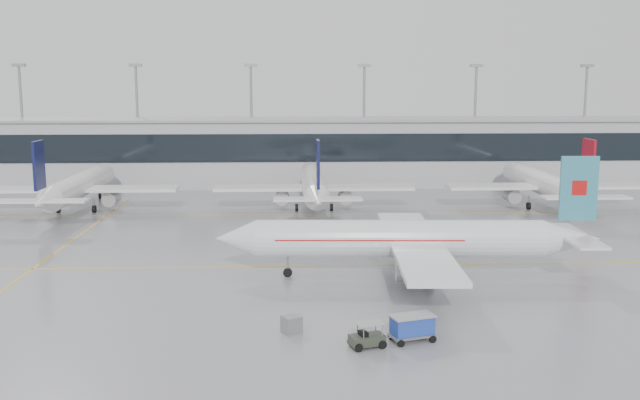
{
  "coord_description": "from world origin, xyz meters",
  "views": [
    {
      "loc": [
        -3.56,
        -71.93,
        18.65
      ],
      "look_at": [
        0.0,
        12.0,
        5.0
      ],
      "focal_mm": 40.0,
      "sensor_mm": 36.0,
      "label": 1
    }
  ],
  "objects_px": {
    "air_canada_jet": "(413,239)",
    "baggage_cart": "(412,326)",
    "baggage_tug": "(367,339)",
    "gse_unit": "(292,324)"
  },
  "relations": [
    {
      "from": "baggage_tug",
      "to": "gse_unit",
      "type": "relative_size",
      "value": 2.9
    },
    {
      "from": "baggage_tug",
      "to": "baggage_cart",
      "type": "xyz_separation_m",
      "value": [
        3.43,
        1.08,
        0.53
      ]
    },
    {
      "from": "baggage_cart",
      "to": "gse_unit",
      "type": "height_order",
      "value": "baggage_cart"
    },
    {
      "from": "air_canada_jet",
      "to": "gse_unit",
      "type": "relative_size",
      "value": 28.88
    },
    {
      "from": "air_canada_jet",
      "to": "baggage_tug",
      "type": "bearing_deg",
      "value": 73.63
    },
    {
      "from": "air_canada_jet",
      "to": "baggage_tug",
      "type": "height_order",
      "value": "air_canada_jet"
    },
    {
      "from": "air_canada_jet",
      "to": "baggage_cart",
      "type": "bearing_deg",
      "value": 83.01
    },
    {
      "from": "air_canada_jet",
      "to": "baggage_cart",
      "type": "relative_size",
      "value": 10.45
    },
    {
      "from": "baggage_cart",
      "to": "gse_unit",
      "type": "relative_size",
      "value": 2.76
    },
    {
      "from": "air_canada_jet",
      "to": "baggage_cart",
      "type": "height_order",
      "value": "air_canada_jet"
    }
  ]
}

